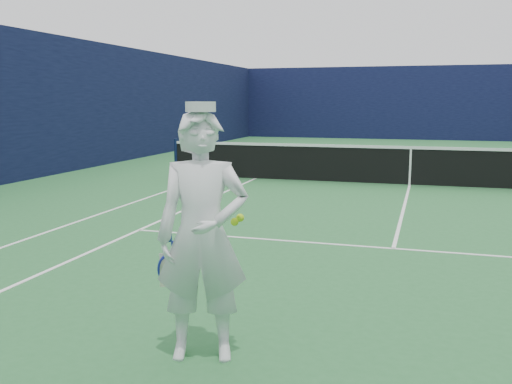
{
  "coord_description": "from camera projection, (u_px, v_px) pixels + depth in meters",
  "views": [
    {
      "loc": [
        0.43,
        -14.66,
        2.13
      ],
      "look_at": [
        -1.31,
        -8.96,
        1.17
      ],
      "focal_mm": 40.0,
      "sensor_mm": 36.0,
      "label": 1
    }
  ],
  "objects": [
    {
      "name": "tennis_player",
      "position": [
        202.0,
        236.0,
        4.64
      ],
      "size": [
        0.92,
        0.7,
        2.12
      ],
      "rotation": [
        0.0,
        0.0,
        0.31
      ],
      "color": "white",
      "rests_on": "ground"
    },
    {
      "name": "ground",
      "position": [
        409.0,
        186.0,
        14.31
      ],
      "size": [
        80.0,
        80.0,
        0.0
      ],
      "primitive_type": "plane",
      "color": "#276633",
      "rests_on": "ground"
    },
    {
      "name": "windscreen_fence",
      "position": [
        413.0,
        106.0,
        13.99
      ],
      "size": [
        20.12,
        36.12,
        4.0
      ],
      "color": "#0E1235",
      "rests_on": "ground"
    },
    {
      "name": "court_markings",
      "position": [
        409.0,
        186.0,
        14.31
      ],
      "size": [
        11.03,
        23.83,
        0.01
      ],
      "color": "white",
      "rests_on": "ground"
    },
    {
      "name": "tennis_net",
      "position": [
        410.0,
        164.0,
        14.22
      ],
      "size": [
        12.88,
        0.09,
        1.07
      ],
      "color": "#141E4C",
      "rests_on": "ground"
    }
  ]
}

